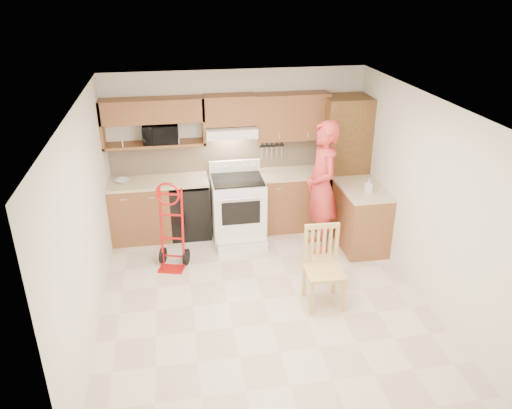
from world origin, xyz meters
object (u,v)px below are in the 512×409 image
object	(u,v)px
hand_truck	(170,230)
dining_chair	(324,269)
range	(238,205)
person	(322,187)
microwave	(161,133)

from	to	relation	value
hand_truck	dining_chair	bearing A→B (deg)	-17.06
range	person	distance (m)	1.31
range	hand_truck	xyz separation A→B (m)	(-1.03, -0.66, -0.00)
person	hand_truck	bearing A→B (deg)	-86.25
microwave	person	distance (m)	2.50
dining_chair	microwave	bearing A→B (deg)	131.13
range	hand_truck	size ratio (longest dim) A/B	1.01
range	person	bearing A→B (deg)	-22.80
microwave	dining_chair	size ratio (longest dim) A/B	0.51
dining_chair	hand_truck	bearing A→B (deg)	148.52
microwave	dining_chair	bearing A→B (deg)	-48.90
hand_truck	person	bearing A→B (deg)	21.14
hand_truck	dining_chair	xyz separation A→B (m)	(1.83, -1.21, -0.07)
range	dining_chair	xyz separation A→B (m)	(0.79, -1.87, -0.07)
microwave	hand_truck	bearing A→B (deg)	-85.43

